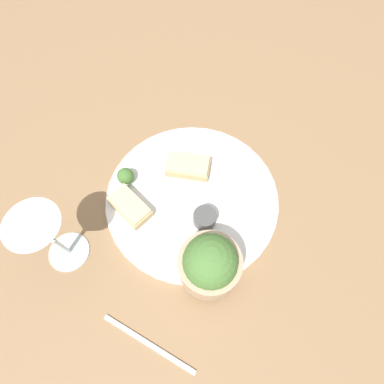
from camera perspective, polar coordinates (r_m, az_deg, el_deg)
The scene contains 9 objects.
ground_plane at distance 0.63m, azimuth -0.00°, elevation -1.38°, with size 4.00×4.00×0.00m, color #93704C.
dinner_plate at distance 0.62m, azimuth -0.00°, elevation -1.11°, with size 0.35×0.35×0.01m.
salad_bowl at distance 0.52m, azimuth 3.40°, elevation -13.44°, with size 0.11×0.11×0.11m.
sauce_ramekin at distance 0.58m, azimuth 2.42°, elevation -4.92°, with size 0.04×0.04×0.03m.
cheese_toast_near at distance 0.63m, azimuth -0.75°, elevation 4.99°, with size 0.09×0.05×0.03m.
cheese_toast_far at distance 0.60m, azimuth -11.75°, elevation -2.66°, with size 0.10×0.09×0.03m.
wine_glass at distance 0.54m, azimuth -26.31°, elevation -7.19°, with size 0.09×0.09×0.15m.
garnish at distance 0.63m, azimuth -12.54°, elevation 3.00°, with size 0.03×0.03×0.03m.
fork at distance 0.57m, azimuth -8.29°, elevation -26.71°, with size 0.17×0.06×0.01m.
Camera 1 is at (-0.05, 0.26, 0.57)m, focal length 28.00 mm.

